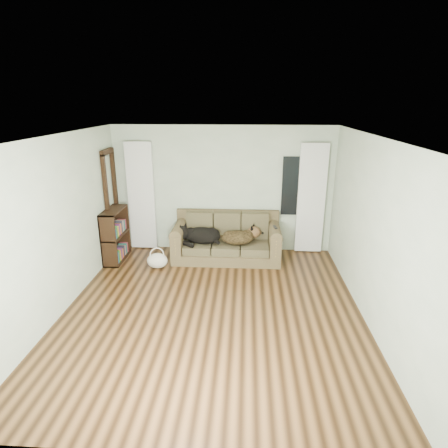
# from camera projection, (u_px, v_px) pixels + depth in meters

# --- Properties ---
(floor) EXTENTS (5.00, 5.00, 0.00)m
(floor) POSITION_uv_depth(u_px,v_px,m) (213.00, 309.00, 5.75)
(floor) COLOR black
(floor) RESTS_ON ground
(ceiling) EXTENTS (5.00, 5.00, 0.00)m
(ceiling) POSITION_uv_depth(u_px,v_px,m) (211.00, 137.00, 4.93)
(ceiling) COLOR white
(ceiling) RESTS_ON ground
(wall_back) EXTENTS (4.50, 0.04, 2.60)m
(wall_back) POSITION_uv_depth(u_px,v_px,m) (223.00, 190.00, 7.71)
(wall_back) COLOR beige
(wall_back) RESTS_ON ground
(wall_left) EXTENTS (0.04, 5.00, 2.60)m
(wall_left) POSITION_uv_depth(u_px,v_px,m) (59.00, 226.00, 5.47)
(wall_left) COLOR beige
(wall_left) RESTS_ON ground
(wall_right) EXTENTS (0.04, 5.00, 2.60)m
(wall_right) POSITION_uv_depth(u_px,v_px,m) (372.00, 233.00, 5.21)
(wall_right) COLOR beige
(wall_right) RESTS_ON ground
(curtain_left) EXTENTS (0.55, 0.08, 2.25)m
(curtain_left) POSITION_uv_depth(u_px,v_px,m) (141.00, 197.00, 7.78)
(curtain_left) COLOR silver
(curtain_left) RESTS_ON ground
(curtain_right) EXTENTS (0.55, 0.08, 2.25)m
(curtain_right) POSITION_uv_depth(u_px,v_px,m) (311.00, 199.00, 7.58)
(curtain_right) COLOR silver
(curtain_right) RESTS_ON ground
(window_pane) EXTENTS (0.50, 0.03, 1.20)m
(window_pane) POSITION_uv_depth(u_px,v_px,m) (294.00, 186.00, 7.57)
(window_pane) COLOR black
(window_pane) RESTS_ON wall_back
(door_casing) EXTENTS (0.07, 0.60, 2.10)m
(door_casing) POSITION_uv_depth(u_px,v_px,m) (112.00, 205.00, 7.49)
(door_casing) COLOR black
(door_casing) RESTS_ON ground
(sofa) EXTENTS (2.12, 0.91, 0.87)m
(sofa) POSITION_uv_depth(u_px,v_px,m) (227.00, 237.00, 7.48)
(sofa) COLOR brown
(sofa) RESTS_ON floor
(dog_black_lab) EXTENTS (0.84, 0.67, 0.31)m
(dog_black_lab) POSITION_uv_depth(u_px,v_px,m) (200.00, 236.00, 7.44)
(dog_black_lab) COLOR black
(dog_black_lab) RESTS_ON sofa
(dog_shepherd) EXTENTS (0.69, 0.50, 0.29)m
(dog_shepherd) POSITION_uv_depth(u_px,v_px,m) (239.00, 237.00, 7.39)
(dog_shepherd) COLOR black
(dog_shepherd) RESTS_ON sofa
(tv_remote) EXTENTS (0.08, 0.17, 0.02)m
(tv_remote) POSITION_uv_depth(u_px,v_px,m) (275.00, 227.00, 7.21)
(tv_remote) COLOR black
(tv_remote) RESTS_ON sofa
(tote_bag) EXTENTS (0.40, 0.31, 0.29)m
(tote_bag) POSITION_uv_depth(u_px,v_px,m) (157.00, 260.00, 7.13)
(tote_bag) COLOR beige
(tote_bag) RESTS_ON floor
(bookshelf) EXTENTS (0.39, 0.86, 1.04)m
(bookshelf) POSITION_uv_depth(u_px,v_px,m) (116.00, 236.00, 7.41)
(bookshelf) COLOR black
(bookshelf) RESTS_ON floor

